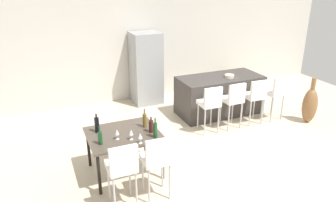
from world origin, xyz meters
TOP-DOWN VIEW (x-y plane):
  - ground_plane at (0.00, 0.00)m, footprint 10.00×10.00m
  - back_wall at (0.00, 2.99)m, footprint 10.00×0.12m
  - kitchen_island at (0.62, 1.16)m, footprint 2.00×0.92m
  - bar_chair_left at (-0.13, 0.32)m, footprint 0.41×0.41m
  - bar_chair_middle at (0.44, 0.32)m, footprint 0.41×0.41m
  - bar_chair_right at (1.01, 0.32)m, footprint 0.42×0.42m
  - bar_chair_far at (1.58, 0.32)m, footprint 0.43×0.43m
  - dining_table at (-2.20, -0.41)m, footprint 1.16×0.99m
  - dining_chair_near at (-2.46, -1.27)m, footprint 0.40×0.40m
  - dining_chair_far at (-1.94, -1.27)m, footprint 0.42×0.42m
  - wine_bottle_end at (-1.80, -0.33)m, footprint 0.07×0.07m
  - wine_bottle_right at (-2.58, -0.20)m, footprint 0.08×0.08m
  - wine_bottle_inner at (-1.77, -0.75)m, footprint 0.07×0.07m
  - wine_bottle_far at (-2.62, -0.63)m, footprint 0.06×0.06m
  - wine_bottle_corner at (-1.76, -0.55)m, footprint 0.08×0.08m
  - wine_glass_left at (-2.05, -0.83)m, footprint 0.07×0.07m
  - wine_glass_middle at (-2.34, -0.57)m, footprint 0.07×0.07m
  - wine_glass_near at (-2.14, -0.67)m, footprint 0.07×0.07m
  - refrigerator at (-0.75, 2.55)m, footprint 0.72×0.68m
  - fruit_bowl at (0.78, 1.02)m, footprint 0.22×0.22m
  - floor_vase at (2.22, -0.11)m, footprint 0.33×0.33m
  - potted_plant at (1.92, 2.54)m, footprint 0.34×0.34m

SIDE VIEW (x-z plane):
  - ground_plane at x=0.00m, z-range 0.00..0.00m
  - potted_plant at x=1.92m, z-range 0.04..0.57m
  - floor_vase at x=2.22m, z-range -0.11..0.95m
  - kitchen_island at x=0.62m, z-range 0.00..0.92m
  - dining_table at x=-2.20m, z-range 0.30..1.04m
  - bar_chair_left at x=-0.13m, z-range 0.17..1.22m
  - bar_chair_middle at x=0.44m, z-range 0.17..1.22m
  - bar_chair_right at x=1.01m, z-range 0.17..1.22m
  - bar_chair_far at x=1.58m, z-range 0.17..1.22m
  - dining_chair_near at x=-2.46m, z-range 0.17..1.22m
  - dining_chair_far at x=-1.94m, z-range 0.17..1.22m
  - wine_bottle_corner at x=-1.76m, z-range 0.71..0.98m
  - wine_bottle_far at x=-2.62m, z-range 0.70..1.00m
  - wine_glass_left at x=-2.05m, z-range 0.78..0.95m
  - wine_glass_middle at x=-2.34m, z-range 0.78..0.95m
  - wine_glass_near at x=-2.14m, z-range 0.78..0.95m
  - wine_bottle_end at x=-1.80m, z-range 0.70..1.04m
  - wine_bottle_inner at x=-1.77m, z-range 0.70..1.04m
  - wine_bottle_right at x=-2.58m, z-range 0.71..1.04m
  - refrigerator at x=-0.75m, z-range 0.00..1.84m
  - fruit_bowl at x=0.78m, z-range 0.92..0.99m
  - back_wall at x=0.00m, z-range 0.00..2.90m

